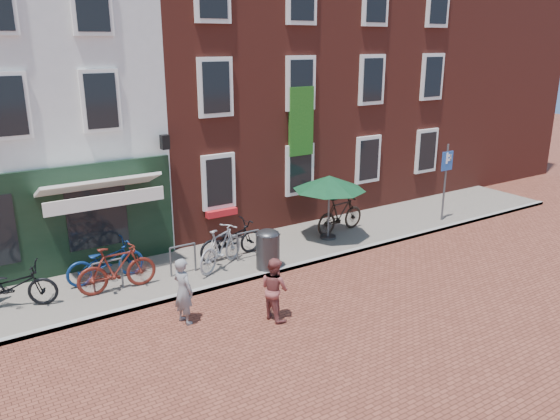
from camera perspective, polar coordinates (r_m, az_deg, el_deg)
ground at (r=14.75m, az=-2.65°, el=-7.24°), size 80.00×80.00×0.00m
sidewalk at (r=16.39m, az=-2.29°, el=-4.49°), size 24.00×3.00×0.10m
building_brick_mid at (r=20.60m, az=-8.07°, el=13.94°), size 6.00×8.00×10.00m
building_brick_right at (r=23.78m, az=5.54°, el=14.43°), size 6.00×8.00×10.00m
filler_right at (r=28.29m, az=16.19°, el=13.25°), size 7.00×8.00×9.00m
litter_bin at (r=15.00m, az=-1.27°, el=-3.85°), size 0.65×0.65×1.19m
parking_sign at (r=19.58m, az=16.83°, el=3.80°), size 0.50×0.08×2.68m
parasol at (r=16.96m, az=5.14°, el=3.10°), size 2.27×2.27×2.14m
woman at (r=12.51m, az=-9.99°, el=-8.25°), size 0.50×0.64×1.54m
boy at (r=12.51m, az=-0.57°, el=-8.16°), size 0.66×0.79×1.47m
bicycle_0 at (r=14.32m, az=-26.04°, el=-7.09°), size 2.14×1.40×1.06m
bicycle_1 at (r=14.27m, az=-16.56°, el=-5.83°), size 1.98×0.63×1.18m
bicycle_2 at (r=14.96m, az=-17.65°, el=-5.08°), size 2.05×0.78×1.06m
bicycle_3 at (r=15.11m, az=-6.16°, el=-3.89°), size 1.98×1.44×1.18m
bicycle_4 at (r=15.82m, az=-5.14°, el=-3.10°), size 2.07×0.86×1.06m
bicycle_5 at (r=17.94m, az=6.26°, el=-0.48°), size 2.01×0.74×1.18m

